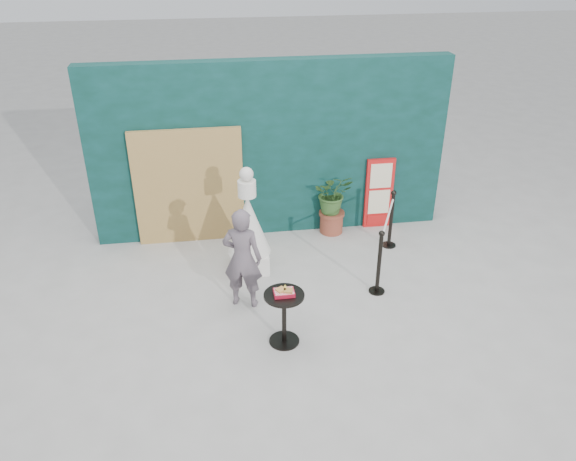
{
  "coord_description": "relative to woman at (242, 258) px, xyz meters",
  "views": [
    {
      "loc": [
        -1.06,
        -5.74,
        4.81
      ],
      "look_at": [
        0.0,
        1.2,
        1.0
      ],
      "focal_mm": 35.0,
      "sensor_mm": 36.0,
      "label": 1
    }
  ],
  "objects": [
    {
      "name": "back_wall",
      "position": [
        0.68,
        2.22,
        0.74
      ],
      "size": [
        6.0,
        0.3,
        3.0
      ],
      "primitive_type": "cube",
      "color": "#092C25",
      "rests_on": "ground"
    },
    {
      "name": "cafe_table",
      "position": [
        0.45,
        -0.93,
        -0.26
      ],
      "size": [
        0.52,
        0.52,
        0.75
      ],
      "color": "black",
      "rests_on": "ground"
    },
    {
      "name": "woman",
      "position": [
        0.0,
        0.0,
        0.0
      ],
      "size": [
        0.64,
        0.52,
        1.52
      ],
      "primitive_type": "imported",
      "rotation": [
        0.0,
        0.0,
        2.83
      ],
      "color": "#60525A",
      "rests_on": "ground"
    },
    {
      "name": "ground",
      "position": [
        0.68,
        -0.93,
        -0.76
      ],
      "size": [
        60.0,
        60.0,
        0.0
      ],
      "primitive_type": "plane",
      "color": "#ADAAA5",
      "rests_on": "ground"
    },
    {
      "name": "statue",
      "position": [
        0.17,
        0.94,
        -0.05
      ],
      "size": [
        0.67,
        0.67,
        1.73
      ],
      "color": "silver",
      "rests_on": "ground"
    },
    {
      "name": "menu_board",
      "position": [
        2.58,
        2.02,
        -0.11
      ],
      "size": [
        0.5,
        0.07,
        1.3
      ],
      "color": "red",
      "rests_on": "ground"
    },
    {
      "name": "stanchion_barrier",
      "position": [
        2.28,
        0.65,
        -0.27
      ],
      "size": [
        0.84,
        1.54,
        1.03
      ],
      "color": "black",
      "rests_on": "ground"
    },
    {
      "name": "bamboo_fence",
      "position": [
        -0.72,
        2.01,
        0.24
      ],
      "size": [
        1.8,
        0.08,
        2.0
      ],
      "primitive_type": "cube",
      "color": "tan",
      "rests_on": "ground"
    },
    {
      "name": "planter",
      "position": [
        1.72,
        1.93,
        -0.1
      ],
      "size": [
        0.67,
        0.58,
        1.13
      ],
      "color": "brown",
      "rests_on": "ground"
    },
    {
      "name": "food_basket",
      "position": [
        0.45,
        -0.93,
        0.03
      ],
      "size": [
        0.26,
        0.19,
        0.11
      ],
      "color": "#AD1229",
      "rests_on": "cafe_table"
    }
  ]
}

